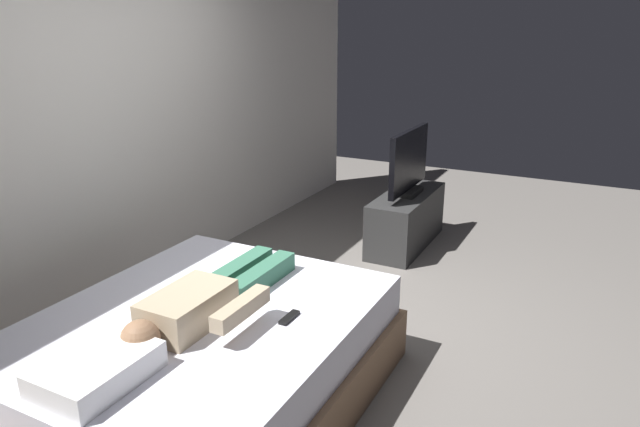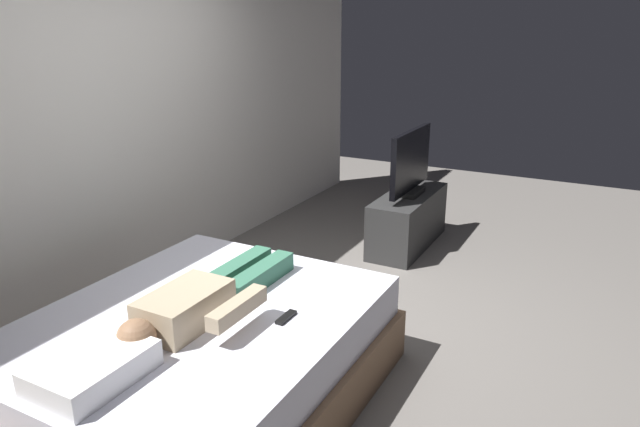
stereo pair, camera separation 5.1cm
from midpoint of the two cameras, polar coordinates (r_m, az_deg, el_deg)
The scene contains 8 objects.
ground_plane at distance 3.87m, azimuth 0.76°, elevation -12.49°, with size 10.00×10.00×0.00m, color slate.
back_wall at distance 4.68m, azimuth -15.92°, elevation 10.51°, with size 6.40×0.10×2.80m, color silver.
bed at distance 3.24m, azimuth -11.41°, elevation -14.06°, with size 1.97×1.62×0.54m.
pillow at distance 2.68m, azimuth -21.10°, elevation -14.14°, with size 0.48×0.34×0.12m, color white.
person at distance 3.07m, azimuth -10.96°, elevation -8.37°, with size 1.26×0.46×0.18m.
remote at distance 3.00m, azimuth -2.88°, elevation -10.23°, with size 0.15×0.04×0.02m, color black.
tv_stand at distance 5.39m, azimuth 8.96°, elevation -0.66°, with size 1.10×0.40×0.50m, color #2D2D2D.
tv at distance 5.24m, azimuth 9.25°, elevation 4.89°, with size 0.88×0.20×0.59m.
Camera 2 is at (-2.94, -1.54, 1.98)m, focal length 32.31 mm.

